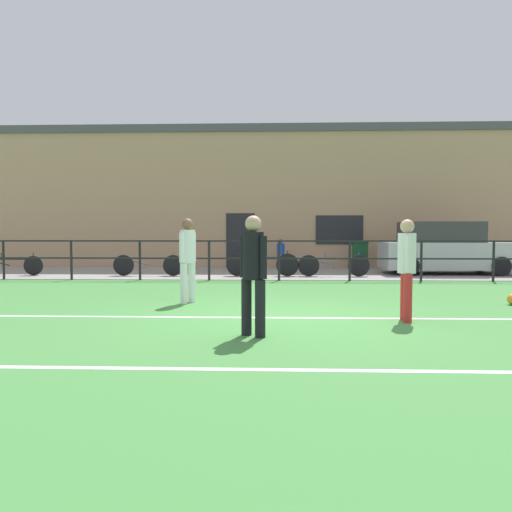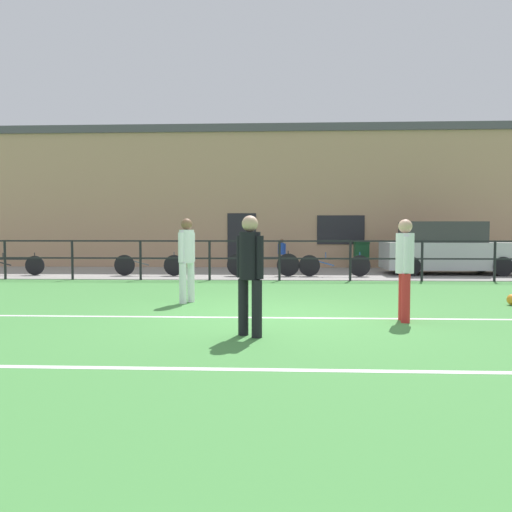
% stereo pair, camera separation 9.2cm
% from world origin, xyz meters
% --- Properties ---
extents(ground, '(60.00, 44.00, 0.04)m').
position_xyz_m(ground, '(0.00, 0.00, -0.02)').
color(ground, '#478C42').
extents(field_line_touchline, '(36.00, 0.11, 0.00)m').
position_xyz_m(field_line_touchline, '(0.00, -0.10, 0.00)').
color(field_line_touchline, white).
rests_on(field_line_touchline, ground).
extents(field_line_hash, '(36.00, 0.11, 0.00)m').
position_xyz_m(field_line_hash, '(0.00, -3.13, 0.00)').
color(field_line_hash, white).
rests_on(field_line_hash, ground).
extents(pavement_strip, '(48.00, 5.00, 0.02)m').
position_xyz_m(pavement_strip, '(0.00, 8.50, 0.01)').
color(pavement_strip, gray).
rests_on(pavement_strip, ground).
extents(perimeter_fence, '(36.07, 0.07, 1.15)m').
position_xyz_m(perimeter_fence, '(0.00, 6.00, 0.75)').
color(perimeter_fence, black).
rests_on(perimeter_fence, ground).
extents(clubhouse_facade, '(28.00, 2.56, 5.51)m').
position_xyz_m(clubhouse_facade, '(0.00, 12.20, 2.76)').
color(clubhouse_facade, tan).
rests_on(clubhouse_facade, ground).
extents(player_goalkeeper, '(0.37, 0.31, 1.61)m').
position_xyz_m(player_goalkeeper, '(-0.41, -1.53, 0.91)').
color(player_goalkeeper, black).
rests_on(player_goalkeeper, ground).
extents(player_striker, '(0.29, 0.41, 1.65)m').
position_xyz_m(player_striker, '(-1.82, 1.54, 0.94)').
color(player_striker, white).
rests_on(player_striker, ground).
extents(player_winger, '(0.28, 0.43, 1.59)m').
position_xyz_m(player_winger, '(1.93, -0.32, 0.90)').
color(player_winger, red).
rests_on(player_winger, ground).
extents(spectator_child, '(0.29, 0.19, 1.11)m').
position_xyz_m(spectator_child, '(0.10, 10.38, 0.65)').
color(spectator_child, '#232D4C').
rests_on(spectator_child, pavement_strip).
extents(parked_car_red, '(4.11, 1.80, 1.69)m').
position_xyz_m(parked_car_red, '(5.42, 8.29, 0.82)').
color(parked_car_red, '#B7B7BC').
rests_on(parked_car_red, pavement_strip).
extents(bicycle_parked_0, '(2.24, 0.04, 0.79)m').
position_xyz_m(bicycle_parked_0, '(-0.51, 7.20, 0.38)').
color(bicycle_parked_0, black).
rests_on(bicycle_parked_0, pavement_strip).
extents(bicycle_parked_1, '(2.13, 0.04, 0.72)m').
position_xyz_m(bicycle_parked_1, '(-8.48, 7.20, 0.34)').
color(bicycle_parked_1, black).
rests_on(bicycle_parked_1, pavement_strip).
extents(bicycle_parked_2, '(2.22, 0.04, 0.75)m').
position_xyz_m(bicycle_parked_2, '(-4.07, 7.20, 0.36)').
color(bicycle_parked_2, black).
rests_on(bicycle_parked_2, pavement_strip).
extents(bicycle_parked_3, '(2.19, 0.04, 0.75)m').
position_xyz_m(bicycle_parked_3, '(1.69, 7.20, 0.36)').
color(bicycle_parked_3, black).
rests_on(bicycle_parked_3, pavement_strip).
extents(trash_bin_0, '(0.54, 0.46, 1.01)m').
position_xyz_m(trash_bin_0, '(3.00, 10.20, 0.53)').
color(trash_bin_0, '#194C28').
rests_on(trash_bin_0, pavement_strip).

